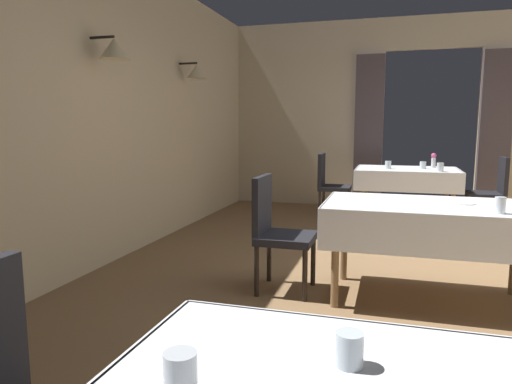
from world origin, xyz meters
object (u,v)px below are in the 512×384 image
at_px(chair_far_right, 492,189).
at_px(glass_mid_a, 500,205).
at_px(chair_mid_left, 276,228).
at_px(glass_far_d, 388,165).
at_px(dining_table_far, 407,175).
at_px(flower_vase_far, 434,160).
at_px(dining_table_mid, 430,217).
at_px(glass_far_b, 423,165).
at_px(glass_far_c, 440,167).
at_px(glass_near_b, 180,374).
at_px(chair_far_left, 329,182).
at_px(plate_mid_b, 462,203).
at_px(glass_near_a, 349,349).

distance_m(chair_far_right, glass_mid_a, 3.31).
xyz_separation_m(chair_mid_left, glass_far_d, (0.82, 2.97, 0.29)).
xyz_separation_m(dining_table_far, flower_vase_far, (0.35, 0.27, 0.20)).
bearing_deg(glass_mid_a, chair_far_right, 80.25).
height_order(dining_table_mid, dining_table_far, same).
distance_m(glass_far_b, glass_far_c, 0.40).
height_order(dining_table_far, glass_far_c, glass_far_c).
height_order(glass_far_c, glass_far_d, glass_far_c).
bearing_deg(chair_mid_left, glass_mid_a, -7.38).
relative_size(chair_mid_left, glass_near_b, 9.71).
relative_size(dining_table_far, chair_mid_left, 1.45).
bearing_deg(glass_far_b, chair_mid_left, -112.23).
relative_size(flower_vase_far, glass_far_b, 2.02).
distance_m(glass_mid_a, flower_vase_far, 3.57).
xyz_separation_m(chair_far_left, glass_far_d, (0.81, -0.21, 0.29)).
xyz_separation_m(dining_table_mid, glass_far_d, (-0.34, 2.87, 0.15)).
bearing_deg(glass_mid_a, plate_mid_b, 116.70).
height_order(plate_mid_b, flower_vase_far, flower_vase_far).
height_order(chair_mid_left, flower_vase_far, flower_vase_far).
distance_m(chair_mid_left, plate_mid_b, 1.42).
relative_size(glass_near_a, flower_vase_far, 0.42).
xyz_separation_m(chair_far_right, glass_near_b, (-1.67, -5.76, 0.28)).
xyz_separation_m(dining_table_mid, dining_table_far, (-0.10, 3.00, 0.00)).
distance_m(glass_near_b, glass_mid_a, 2.75).
xyz_separation_m(dining_table_far, glass_mid_a, (0.50, -3.30, 0.15)).
bearing_deg(plate_mid_b, glass_near_b, -107.88).
distance_m(dining_table_mid, glass_near_b, 2.90).
height_order(dining_table_far, glass_mid_a, glass_mid_a).
bearing_deg(glass_far_c, chair_far_right, 23.92).
relative_size(dining_table_far, glass_far_b, 13.57).
relative_size(dining_table_mid, chair_mid_left, 1.67).
bearing_deg(glass_mid_a, chair_mid_left, 172.62).
bearing_deg(chair_mid_left, chair_far_left, 89.87).
relative_size(glass_near_a, glass_near_b, 0.88).
xyz_separation_m(chair_far_left, glass_mid_a, (1.56, -3.38, 0.29)).
bearing_deg(glass_far_d, flower_vase_far, 33.04).
bearing_deg(dining_table_mid, chair_far_left, 110.55).
xyz_separation_m(chair_far_right, glass_far_c, (-0.67, -0.30, 0.29)).
bearing_deg(glass_near_a, glass_near_b, -146.10).
bearing_deg(chair_far_right, glass_far_d, -176.37).
relative_size(glass_far_b, glass_far_c, 0.87).
distance_m(chair_far_left, glass_mid_a, 3.74).
height_order(flower_vase_far, glass_far_d, flower_vase_far).
xyz_separation_m(glass_far_b, glass_far_d, (-0.45, -0.14, 0.00)).
distance_m(dining_table_far, glass_near_a, 5.59).
xyz_separation_m(dining_table_far, chair_far_left, (-1.06, 0.09, -0.14)).
height_order(dining_table_far, glass_near_a, glass_near_a).
distance_m(chair_far_right, glass_far_c, 0.79).
bearing_deg(glass_mid_a, dining_table_far, 98.65).
distance_m(chair_far_left, glass_near_b, 5.92).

